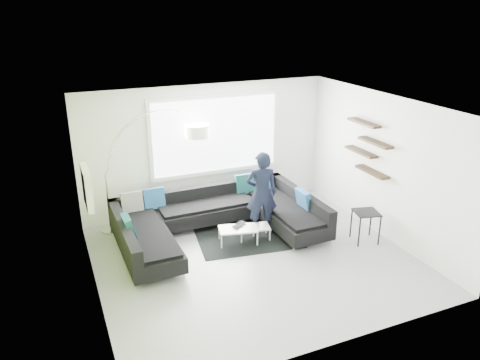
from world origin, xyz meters
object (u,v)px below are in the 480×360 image
object	(u,v)px
coffee_table	(246,233)
arc_lamp	(105,176)
side_table	(365,227)
person	(262,193)
laptop	(241,226)
sectional_sofa	(219,221)

from	to	relation	value
coffee_table	arc_lamp	size ratio (longest dim) A/B	0.39
side_table	person	distance (m)	2.11
coffee_table	side_table	bearing A→B (deg)	-9.97
arc_lamp	side_table	world-z (taller)	arc_lamp
laptop	arc_lamp	bearing A→B (deg)	112.05
arc_lamp	person	distance (m)	3.09
arc_lamp	side_table	bearing A→B (deg)	-27.48
side_table	person	bearing A→B (deg)	145.76
person	laptop	xyz separation A→B (m)	(-0.52, -0.19, -0.53)
person	laptop	size ratio (longest dim) A/B	4.05
sectional_sofa	coffee_table	distance (m)	0.58
sectional_sofa	person	xyz separation A→B (m)	(0.88, -0.08, 0.48)
coffee_table	side_table	distance (m)	2.31
person	side_table	bearing A→B (deg)	163.98
coffee_table	laptop	world-z (taller)	laptop
arc_lamp	side_table	size ratio (longest dim) A/B	3.85
sectional_sofa	arc_lamp	bearing A→B (deg)	147.59
laptop	side_table	bearing A→B (deg)	-58.92
sectional_sofa	side_table	xyz separation A→B (m)	(2.56, -1.22, -0.06)
sectional_sofa	arc_lamp	size ratio (longest dim) A/B	1.62
sectional_sofa	coffee_table	world-z (taller)	sectional_sofa
sectional_sofa	person	size ratio (longest dim) A/B	2.28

